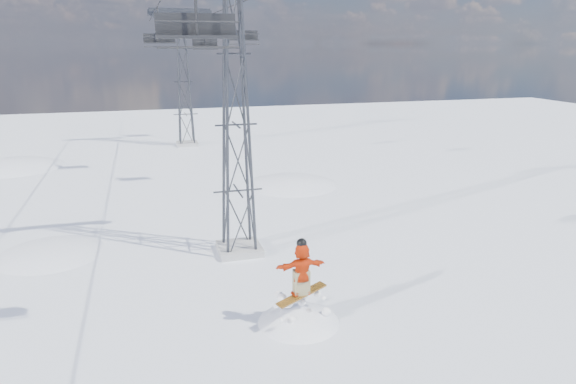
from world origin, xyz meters
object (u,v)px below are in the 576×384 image
object	(u,v)px
snowboarder_jump	(298,366)
lift_chair_near	(197,28)
lift_tower_near	(236,126)
lift_tower_far	(184,82)

from	to	relation	value
snowboarder_jump	lift_chair_near	distance (m)	11.09
lift_tower_near	lift_chair_near	world-z (taller)	lift_tower_near
lift_chair_near	snowboarder_jump	bearing A→B (deg)	24.07
lift_tower_near	snowboarder_jump	size ratio (longest dim) A/B	1.65
snowboarder_jump	lift_chair_near	bearing A→B (deg)	-155.93
lift_tower_far	lift_tower_near	bearing A→B (deg)	-90.00
lift_tower_near	lift_tower_far	distance (m)	25.00
lift_tower_near	snowboarder_jump	xyz separation A→B (m)	(0.76, -6.23, -7.10)
lift_tower_near	lift_chair_near	size ratio (longest dim) A/B	4.87
lift_tower_far	lift_chair_near	world-z (taller)	lift_tower_far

